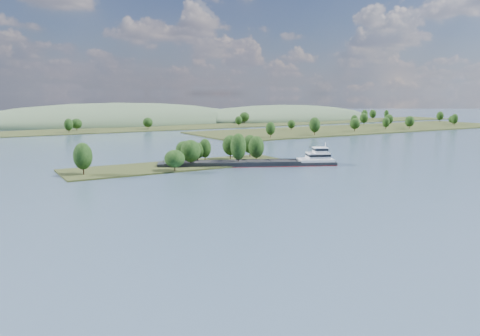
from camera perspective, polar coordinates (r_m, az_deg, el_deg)
ground at (r=154.67m, az=1.35°, el=-2.75°), size 1800.00×1800.00×0.00m
tree_island at (r=208.17m, az=-5.69°, el=1.43°), size 100.00×34.33×15.22m
right_bank at (r=438.77m, az=15.12°, el=4.73°), size 320.00×90.00×15.10m
back_shoreline at (r=419.34m, az=-18.07°, el=4.37°), size 900.00×60.00×14.58m
hill_east at (r=587.81m, az=5.20°, el=5.93°), size 260.00×140.00×36.00m
hill_west at (r=528.72m, az=-14.86°, el=5.32°), size 320.00×160.00×44.00m
cargo_barge at (r=208.01m, az=2.54°, el=0.67°), size 76.02×40.30×10.68m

